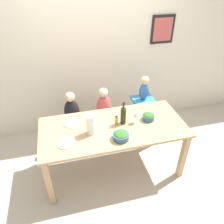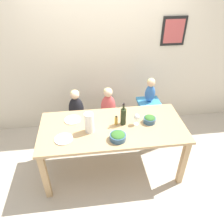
# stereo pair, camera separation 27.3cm
# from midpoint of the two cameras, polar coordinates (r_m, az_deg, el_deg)

# --- Properties ---
(ground_plane) EXTENTS (14.00, 14.00, 0.00)m
(ground_plane) POSITION_cam_midpoint_polar(r_m,az_deg,el_deg) (3.32, 2.57, -14.25)
(ground_plane) COLOR #BCB2A3
(wall_back) EXTENTS (10.00, 0.09, 2.70)m
(wall_back) POSITION_cam_midpoint_polar(r_m,az_deg,el_deg) (3.52, -0.00, 15.65)
(wall_back) COLOR beige
(wall_back) RESTS_ON ground_plane
(dining_table) EXTENTS (1.86, 0.85, 0.76)m
(dining_table) POSITION_cam_midpoint_polar(r_m,az_deg,el_deg) (2.85, 2.92, -5.39)
(dining_table) COLOR tan
(dining_table) RESTS_ON ground_plane
(chair_far_left) EXTENTS (0.40, 0.37, 0.45)m
(chair_far_left) POSITION_cam_midpoint_polar(r_m,az_deg,el_deg) (3.49, -6.69, -3.00)
(chair_far_left) COLOR silver
(chair_far_left) RESTS_ON ground_plane
(chair_far_center) EXTENTS (0.40, 0.37, 0.45)m
(chair_far_center) POSITION_cam_midpoint_polar(r_m,az_deg,el_deg) (3.51, 1.28, -2.40)
(chair_far_center) COLOR silver
(chair_far_center) RESTS_ON ground_plane
(chair_right_highchair) EXTENTS (0.34, 0.32, 0.70)m
(chair_right_highchair) POSITION_cam_midpoint_polar(r_m,az_deg,el_deg) (3.56, 11.60, 0.52)
(chair_right_highchair) COLOR silver
(chair_right_highchair) RESTS_ON ground_plane
(person_child_left) EXTENTS (0.23, 0.17, 0.52)m
(person_child_left) POSITION_cam_midpoint_polar(r_m,az_deg,el_deg) (3.30, -7.07, 1.52)
(person_child_left) COLOR black
(person_child_left) RESTS_ON chair_far_left
(person_child_center) EXTENTS (0.23, 0.17, 0.52)m
(person_child_center) POSITION_cam_midpoint_polar(r_m,az_deg,el_deg) (3.33, 1.35, 2.11)
(person_child_center) COLOR #C64C4C
(person_child_center) RESTS_ON chair_far_center
(person_baby_right) EXTENTS (0.16, 0.13, 0.38)m
(person_baby_right) POSITION_cam_midpoint_polar(r_m,az_deg,el_deg) (3.37, 12.31, 5.70)
(person_baby_right) COLOR #3366B2
(person_baby_right) RESTS_ON chair_right_highchair
(wine_bottle) EXTENTS (0.07, 0.07, 0.31)m
(wine_bottle) POSITION_cam_midpoint_polar(r_m,az_deg,el_deg) (2.77, 5.79, -1.18)
(wine_bottle) COLOR #232D19
(wine_bottle) RESTS_ON dining_table
(paper_towel_roll) EXTENTS (0.11, 0.11, 0.26)m
(paper_towel_roll) POSITION_cam_midpoint_polar(r_m,az_deg,el_deg) (2.63, -3.03, -2.93)
(paper_towel_roll) COLOR white
(paper_towel_roll) RESTS_ON dining_table
(wine_glass_near) EXTENTS (0.07, 0.07, 0.16)m
(wine_glass_near) POSITION_cam_midpoint_polar(r_m,az_deg,el_deg) (2.79, 9.25, -1.47)
(wine_glass_near) COLOR white
(wine_glass_near) RESTS_ON dining_table
(salad_bowl_large) EXTENTS (0.20, 0.20, 0.09)m
(salad_bowl_large) POSITION_cam_midpoint_polar(r_m,az_deg,el_deg) (2.57, 4.60, -6.46)
(salad_bowl_large) COLOR #335675
(salad_bowl_large) RESTS_ON dining_table
(salad_bowl_small) EXTENTS (0.16, 0.16, 0.09)m
(salad_bowl_small) POSITION_cam_midpoint_polar(r_m,az_deg,el_deg) (2.89, 12.48, -1.97)
(salad_bowl_small) COLOR #335675
(salad_bowl_small) RESTS_ON dining_table
(dinner_plate_front_left) EXTENTS (0.22, 0.22, 0.01)m
(dinner_plate_front_left) POSITION_cam_midpoint_polar(r_m,az_deg,el_deg) (2.63, -9.64, -7.08)
(dinner_plate_front_left) COLOR silver
(dinner_plate_front_left) RESTS_ON dining_table
(dinner_plate_back_left) EXTENTS (0.22, 0.22, 0.01)m
(dinner_plate_back_left) POSITION_cam_midpoint_polar(r_m,az_deg,el_deg) (2.91, -7.63, -2.12)
(dinner_plate_back_left) COLOR silver
(dinner_plate_back_left) RESTS_ON dining_table
(condiment_bottle_hot_sauce) EXTENTS (0.04, 0.04, 0.14)m
(condiment_bottle_hot_sauce) POSITION_cam_midpoint_polar(r_m,az_deg,el_deg) (2.78, 3.89, -2.25)
(condiment_bottle_hot_sauce) COLOR #BC8E33
(condiment_bottle_hot_sauce) RESTS_ON dining_table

